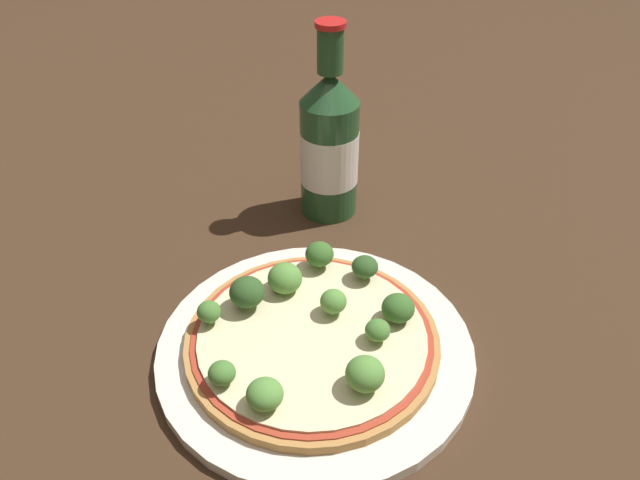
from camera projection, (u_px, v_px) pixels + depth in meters
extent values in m
plane|color=#3D2819|center=(290.00, 347.00, 0.60)|extent=(3.00, 3.00, 0.00)
cylinder|color=silver|center=(315.00, 349.00, 0.59)|extent=(0.30, 0.30, 0.01)
cylinder|color=#B77F42|center=(312.00, 341.00, 0.58)|extent=(0.24, 0.24, 0.01)
cylinder|color=#A83823|center=(312.00, 336.00, 0.58)|extent=(0.22, 0.22, 0.00)
cylinder|color=beige|center=(312.00, 335.00, 0.57)|extent=(0.21, 0.21, 0.00)
cylinder|color=#7A9E5B|center=(364.00, 275.00, 0.63)|extent=(0.01, 0.01, 0.01)
ellipsoid|color=#2D5123|center=(365.00, 267.00, 0.63)|extent=(0.03, 0.03, 0.02)
cylinder|color=#7A9E5B|center=(210.00, 319.00, 0.58)|extent=(0.01, 0.01, 0.01)
ellipsoid|color=#477A33|center=(209.00, 312.00, 0.58)|extent=(0.02, 0.02, 0.02)
cylinder|color=#7A9E5B|center=(265.00, 402.00, 0.51)|extent=(0.01, 0.01, 0.01)
ellipsoid|color=#568E3D|center=(265.00, 394.00, 0.50)|extent=(0.03, 0.03, 0.02)
cylinder|color=#7A9E5B|center=(246.00, 305.00, 0.60)|extent=(0.01, 0.01, 0.01)
ellipsoid|color=#2D5123|center=(245.00, 294.00, 0.59)|extent=(0.03, 0.03, 0.03)
cylinder|color=#7A9E5B|center=(364.00, 383.00, 0.52)|extent=(0.01, 0.01, 0.01)
ellipsoid|color=#568E3D|center=(365.00, 374.00, 0.51)|extent=(0.03, 0.03, 0.03)
cylinder|color=#7A9E5B|center=(397.00, 316.00, 0.59)|extent=(0.01, 0.01, 0.01)
ellipsoid|color=#386628|center=(398.00, 308.00, 0.58)|extent=(0.03, 0.03, 0.03)
cylinder|color=#7A9E5B|center=(285.00, 287.00, 0.62)|extent=(0.01, 0.01, 0.01)
ellipsoid|color=#568E3D|center=(285.00, 278.00, 0.61)|extent=(0.03, 0.03, 0.03)
cylinder|color=#7A9E5B|center=(333.00, 310.00, 0.59)|extent=(0.01, 0.01, 0.01)
ellipsoid|color=#568E3D|center=(333.00, 301.00, 0.59)|extent=(0.03, 0.03, 0.02)
cylinder|color=#7A9E5B|center=(377.00, 337.00, 0.56)|extent=(0.01, 0.01, 0.01)
ellipsoid|color=#477A33|center=(378.00, 330.00, 0.56)|extent=(0.02, 0.02, 0.02)
cylinder|color=#7A9E5B|center=(223.00, 380.00, 0.53)|extent=(0.01, 0.01, 0.01)
ellipsoid|color=#477A33|center=(222.00, 373.00, 0.52)|extent=(0.02, 0.02, 0.02)
cylinder|color=#7A9E5B|center=(319.00, 263.00, 0.65)|extent=(0.01, 0.01, 0.01)
ellipsoid|color=#386628|center=(319.00, 254.00, 0.64)|extent=(0.03, 0.03, 0.02)
cylinder|color=#234C28|center=(329.00, 158.00, 0.74)|extent=(0.07, 0.07, 0.14)
cylinder|color=silver|center=(329.00, 156.00, 0.74)|extent=(0.07, 0.07, 0.06)
cone|color=#234C28|center=(330.00, 87.00, 0.68)|extent=(0.07, 0.07, 0.03)
cylinder|color=#234C28|center=(330.00, 50.00, 0.66)|extent=(0.03, 0.03, 0.05)
cylinder|color=red|center=(331.00, 24.00, 0.64)|extent=(0.03, 0.03, 0.01)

